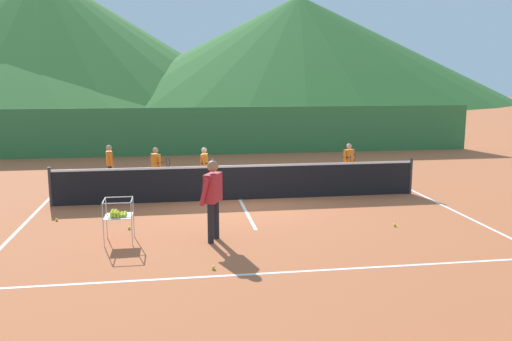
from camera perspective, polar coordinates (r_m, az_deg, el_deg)
name	(u,v)px	position (r m, az deg, el deg)	size (l,w,h in m)	color
ground_plane	(240,200)	(14.95, -1.74, -3.11)	(120.00, 120.00, 0.00)	#BC6038
line_baseline_near	(279,273)	(9.62, 2.45, -10.77)	(10.52, 0.08, 0.01)	white
line_baseline_far	(224,170)	(19.44, -3.41, 0.00)	(10.52, 0.08, 0.01)	white
line_sideline_west	(41,207)	(15.25, -21.80, -3.57)	(0.08, 10.25, 0.01)	white
line_sideline_east	(418,193)	(16.43, 16.81, -2.32)	(0.08, 10.25, 0.01)	white
line_service_center	(240,200)	(14.95, -1.74, -3.10)	(0.08, 5.98, 0.01)	white
tennis_net	(240,182)	(14.85, -1.75, -1.23)	(10.09, 0.08, 1.05)	#333338
instructor	(213,193)	(11.13, -4.61, -2.40)	(0.52, 0.85, 1.70)	black
student_0	(110,161)	(17.42, -15.26, 0.97)	(0.26, 0.52, 1.26)	black
student_1	(156,164)	(16.55, -10.51, 0.70)	(0.59, 0.52, 1.26)	navy
student_2	(205,164)	(16.26, -5.46, 0.68)	(0.41, 0.67, 1.27)	silver
student_3	(349,158)	(17.70, 9.83, 1.27)	(0.48, 0.63, 1.22)	black
ball_cart	(118,214)	(11.48, -14.46, -4.50)	(0.58, 0.58, 0.90)	#B7B7BC
tennis_ball_1	(395,225)	(12.76, 14.49, -5.62)	(0.07, 0.07, 0.07)	yellow
tennis_ball_2	(57,220)	(13.66, -20.39, -4.90)	(0.07, 0.07, 0.07)	yellow
tennis_ball_3	(213,268)	(9.78, -4.55, -10.23)	(0.07, 0.07, 0.07)	yellow
tennis_ball_4	(209,215)	(13.25, -4.97, -4.74)	(0.07, 0.07, 0.07)	yellow
tennis_ball_5	(119,217)	(13.47, -14.35, -4.78)	(0.07, 0.07, 0.07)	yellow
tennis_ball_6	(129,228)	(12.48, -13.30, -5.93)	(0.07, 0.07, 0.07)	yellow
windscreen_fence	(215,131)	(23.23, -4.36, 4.20)	(23.15, 0.08, 2.04)	#33753D
hill_0	(298,48)	(76.17, 4.51, 12.84)	(56.27, 56.27, 13.93)	#2D6628
hill_1	(16,57)	(75.13, -24.06, 10.97)	(49.23, 49.23, 11.13)	#38702D
hill_2	(43,34)	(82.16, -21.68, 13.31)	(59.01, 59.01, 17.77)	#38702D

